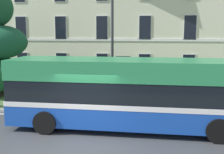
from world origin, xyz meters
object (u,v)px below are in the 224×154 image
single_decker_bus (131,93)px  street_lamp_post (112,30)px  litter_bin (64,95)px  georgian_townhouse (129,13)px

single_decker_bus → street_lamp_post: 3.80m
street_lamp_post → litter_bin: bearing=168.9°
single_decker_bus → georgian_townhouse: bearing=95.6°
single_decker_bus → litter_bin: size_ratio=8.95×
georgian_townhouse → litter_bin: size_ratio=16.92×
georgian_townhouse → street_lamp_post: bearing=-88.8°
street_lamp_post → single_decker_bus: bearing=-64.5°
georgian_townhouse → single_decker_bus: size_ratio=1.89×
street_lamp_post → litter_bin: street_lamp_post is taller
georgian_townhouse → single_decker_bus: georgian_townhouse is taller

